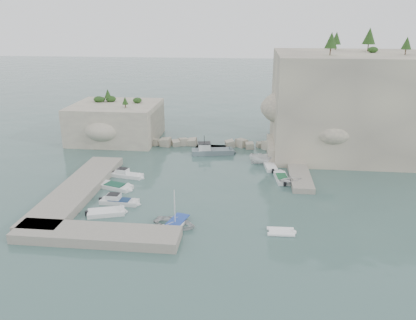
# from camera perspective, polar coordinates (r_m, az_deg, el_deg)

# --- Properties ---
(ground) EXTENTS (400.00, 400.00, 0.00)m
(ground) POSITION_cam_1_polar(r_m,az_deg,el_deg) (54.48, -0.69, -5.06)
(ground) COLOR #41625D
(ground) RESTS_ON ground
(cliff_east) EXTENTS (26.00, 22.00, 17.00)m
(cliff_east) POSITION_cam_1_polar(r_m,az_deg,el_deg) (75.53, 19.27, 7.57)
(cliff_east) COLOR beige
(cliff_east) RESTS_ON ground
(cliff_terrace) EXTENTS (8.00, 10.00, 2.50)m
(cliff_terrace) POSITION_cam_1_polar(r_m,az_deg,el_deg) (70.88, 11.58, 1.47)
(cliff_terrace) COLOR beige
(cliff_terrace) RESTS_ON ground
(outcrop_west) EXTENTS (16.00, 14.00, 7.00)m
(outcrop_west) POSITION_cam_1_polar(r_m,az_deg,el_deg) (80.95, -12.77, 5.27)
(outcrop_west) COLOR beige
(outcrop_west) RESTS_ON ground
(quay_west) EXTENTS (5.00, 24.00, 1.10)m
(quay_west) POSITION_cam_1_polar(r_m,az_deg,el_deg) (57.80, -17.84, -3.97)
(quay_west) COLOR #9E9689
(quay_west) RESTS_ON ground
(quay_south) EXTENTS (18.00, 4.00, 1.10)m
(quay_south) POSITION_cam_1_polar(r_m,az_deg,el_deg) (45.71, -15.40, -10.12)
(quay_south) COLOR #9E9689
(quay_south) RESTS_ON ground
(ledge_east) EXTENTS (3.00, 16.00, 0.80)m
(ledge_east) POSITION_cam_1_polar(r_m,az_deg,el_deg) (63.68, 12.57, -1.46)
(ledge_east) COLOR #9E9689
(ledge_east) RESTS_ON ground
(breakwater) EXTENTS (28.00, 3.00, 1.40)m
(breakwater) POSITION_cam_1_polar(r_m,az_deg,el_deg) (74.85, 0.57, 2.39)
(breakwater) COLOR beige
(breakwater) RESTS_ON ground
(motorboat_c) EXTENTS (5.77, 3.58, 0.70)m
(motorboat_c) POSITION_cam_1_polar(r_m,az_deg,el_deg) (58.33, -12.91, -3.87)
(motorboat_c) COLOR white
(motorboat_c) RESTS_ON ground
(motorboat_d) EXTENTS (5.46, 1.90, 1.40)m
(motorboat_d) POSITION_cam_1_polar(r_m,az_deg,el_deg) (53.49, -12.33, -6.02)
(motorboat_d) COLOR silver
(motorboat_d) RESTS_ON ground
(motorboat_a) EXTENTS (5.44, 2.53, 1.40)m
(motorboat_a) POSITION_cam_1_polar(r_m,az_deg,el_deg) (61.96, -11.28, -2.36)
(motorboat_a) COLOR white
(motorboat_a) RESTS_ON ground
(motorboat_e) EXTENTS (5.15, 3.32, 0.70)m
(motorboat_e) POSITION_cam_1_polar(r_m,az_deg,el_deg) (51.09, -14.12, -7.42)
(motorboat_e) COLOR white
(motorboat_e) RESTS_ON ground
(rowboat) EXTENTS (5.79, 4.80, 1.04)m
(rowboat) POSITION_cam_1_polar(r_m,az_deg,el_deg) (47.10, -4.63, -9.26)
(rowboat) COLOR white
(rowboat) RESTS_ON ground
(inflatable_dinghy) EXTENTS (3.31, 1.68, 0.44)m
(inflatable_dinghy) POSITION_cam_1_polar(r_m,az_deg,el_deg) (46.25, 10.17, -10.10)
(inflatable_dinghy) COLOR white
(inflatable_dinghy) RESTS_ON ground
(tender_east_a) EXTENTS (4.23, 3.91, 1.85)m
(tender_east_a) POSITION_cam_1_polar(r_m,az_deg,el_deg) (59.18, 11.50, -3.43)
(tender_east_a) COLOR white
(tender_east_a) RESTS_ON ground
(tender_east_b) EXTENTS (2.30, 5.21, 0.70)m
(tender_east_b) POSITION_cam_1_polar(r_m,az_deg,el_deg) (60.65, 10.31, -2.77)
(tender_east_b) COLOR silver
(tender_east_b) RESTS_ON ground
(tender_east_c) EXTENTS (2.36, 5.29, 0.70)m
(tender_east_c) POSITION_cam_1_polar(r_m,az_deg,el_deg) (65.28, 8.72, -1.07)
(tender_east_c) COLOR white
(tender_east_c) RESTS_ON ground
(tender_east_d) EXTENTS (5.39, 2.62, 2.00)m
(tender_east_d) POSITION_cam_1_polar(r_m,az_deg,el_deg) (66.99, 7.99, -0.49)
(tender_east_d) COLOR white
(tender_east_d) RESTS_ON ground
(work_boat) EXTENTS (8.24, 3.84, 2.20)m
(work_boat) POSITION_cam_1_polar(r_m,az_deg,el_deg) (71.05, 0.65, 0.86)
(work_boat) COLOR slate
(work_boat) RESTS_ON ground
(rowboat_mast) EXTENTS (0.10, 0.10, 4.20)m
(rowboat_mast) POSITION_cam_1_polar(r_m,az_deg,el_deg) (45.90, -4.72, -6.39)
(rowboat_mast) COLOR white
(rowboat_mast) RESTS_ON rowboat
(vegetation) EXTENTS (53.48, 13.88, 13.40)m
(vegetation) POSITION_cam_1_polar(r_m,az_deg,el_deg) (74.75, 15.86, 15.12)
(vegetation) COLOR #1E4219
(vegetation) RESTS_ON ground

